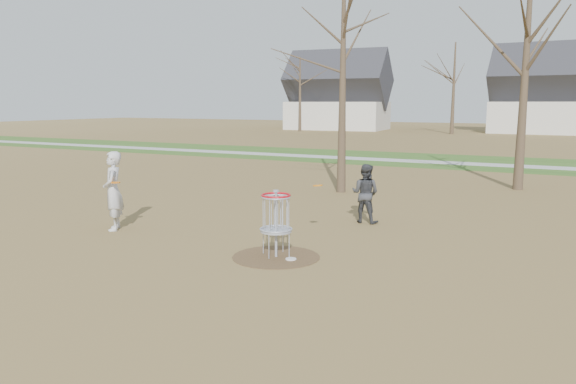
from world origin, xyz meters
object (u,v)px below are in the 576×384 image
at_px(player_standing, 113,191).
at_px(player_throwing, 365,193).
at_px(disc_grounded, 291,259).
at_px(disc_golf_basket, 276,213).

distance_m(player_standing, player_throwing, 6.39).
bearing_deg(player_standing, disc_grounded, 47.66).
height_order(player_standing, player_throwing, player_standing).
distance_m(player_standing, disc_grounded, 5.23).
height_order(player_standing, disc_grounded, player_standing).
height_order(player_throwing, disc_golf_basket, player_throwing).
bearing_deg(disc_grounded, player_standing, 175.39).
xyz_separation_m(player_throwing, disc_grounded, (-0.11, -4.08, -0.76)).
relative_size(player_standing, player_throwing, 1.26).
height_order(player_throwing, disc_grounded, player_throwing).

